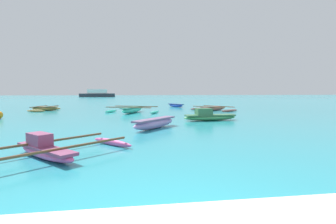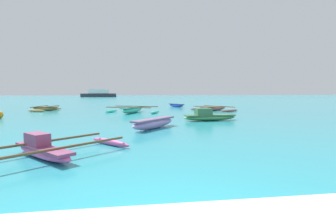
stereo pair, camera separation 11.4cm
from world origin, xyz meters
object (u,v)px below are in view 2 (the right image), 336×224
at_px(moored_boat_2, 46,108).
at_px(distant_ferry, 99,94).
at_px(moored_boat_5, 214,109).
at_px(moored_boat_3, 43,150).
at_px(moored_boat_4, 132,110).
at_px(moored_boat_6, 176,105).
at_px(moored_boat_0, 154,123).
at_px(moored_boat_1, 209,116).

height_order(moored_boat_2, distant_ferry, distant_ferry).
distance_m(moored_boat_2, moored_boat_5, 15.48).
relative_size(moored_boat_3, moored_boat_4, 1.01).
xyz_separation_m(moored_boat_3, moored_boat_5, (9.91, 15.86, -0.02)).
bearing_deg(distant_ferry, moored_boat_6, -75.17).
bearing_deg(moored_boat_0, moored_boat_4, 45.07).
relative_size(moored_boat_0, moored_boat_4, 0.62).
relative_size(moored_boat_0, moored_boat_1, 0.84).
bearing_deg(moored_boat_2, moored_boat_5, 1.41).
bearing_deg(distant_ferry, moored_boat_1, -78.29).
xyz_separation_m(moored_boat_1, moored_boat_6, (0.45, 13.78, -0.06)).
relative_size(moored_boat_2, distant_ferry, 0.32).
xyz_separation_m(moored_boat_0, moored_boat_5, (6.47, 10.74, -0.08)).
bearing_deg(distant_ferry, moored_boat_5, -74.46).
xyz_separation_m(moored_boat_2, moored_boat_4, (7.90, -3.64, 0.05)).
xyz_separation_m(moored_boat_1, distant_ferry, (-14.75, 71.18, 0.72)).
distance_m(moored_boat_2, moored_boat_4, 8.69).
distance_m(moored_boat_1, moored_boat_3, 10.69).
xyz_separation_m(moored_boat_3, moored_boat_6, (7.49, 21.82, -0.00)).
relative_size(moored_boat_2, moored_boat_5, 0.80).
bearing_deg(distant_ferry, moored_boat_4, -81.04).
xyz_separation_m(moored_boat_0, moored_boat_4, (-0.94, 9.38, -0.01)).
distance_m(moored_boat_3, moored_boat_4, 14.71).
xyz_separation_m(moored_boat_0, moored_boat_2, (-8.84, 13.02, -0.07)).
distance_m(moored_boat_1, moored_boat_6, 13.79).
xyz_separation_m(moored_boat_4, moored_boat_5, (7.41, 1.36, -0.06)).
relative_size(moored_boat_4, distant_ferry, 0.42).
height_order(moored_boat_0, moored_boat_3, moored_boat_3).
height_order(moored_boat_2, moored_boat_4, moored_boat_4).
bearing_deg(moored_boat_0, moored_boat_6, 25.70).
distance_m(moored_boat_1, moored_boat_5, 8.33).
bearing_deg(moored_boat_3, moored_boat_4, 128.42).
relative_size(moored_boat_5, distant_ferry, 0.40).
xyz_separation_m(moored_boat_0, moored_boat_1, (3.60, 2.92, -0.00)).
distance_m(moored_boat_4, distant_ferry, 65.53).
relative_size(moored_boat_2, moored_boat_4, 0.77).
bearing_deg(moored_boat_3, moored_boat_6, 119.24).
relative_size(moored_boat_4, moored_boat_6, 1.98).
relative_size(moored_boat_3, distant_ferry, 0.43).
height_order(moored_boat_2, moored_boat_5, moored_boat_2).
bearing_deg(moored_boat_0, moored_boat_3, -174.53).
relative_size(moored_boat_4, moored_boat_5, 1.04).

